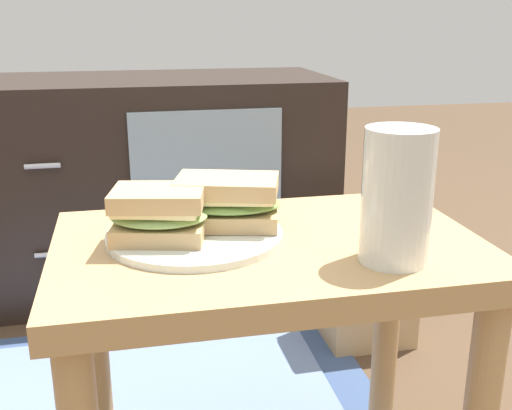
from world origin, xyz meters
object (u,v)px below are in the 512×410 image
at_px(tv_cabinet, 155,182).
at_px(sandwich_back, 227,201).
at_px(sandwich_front, 159,214).
at_px(beer_glass, 397,200).
at_px(plate, 195,235).
at_px(paper_bag, 367,275).

relative_size(tv_cabinet, sandwich_back, 5.88).
bearing_deg(sandwich_front, sandwich_back, 20.11).
bearing_deg(beer_glass, sandwich_front, 158.44).
height_order(plate, beer_glass, beer_glass).
xyz_separation_m(tv_cabinet, paper_bag, (0.46, -0.45, -0.13)).
xyz_separation_m(plate, paper_bag, (0.45, 0.47, -0.30)).
height_order(tv_cabinet, paper_bag, tv_cabinet).
height_order(sandwich_front, paper_bag, sandwich_front).
height_order(beer_glass, paper_bag, beer_glass).
relative_size(tv_cabinet, paper_bag, 2.92).
height_order(plate, sandwich_back, sandwich_back).
bearing_deg(sandwich_front, paper_bag, 44.42).
bearing_deg(paper_bag, plate, -133.77).
relative_size(tv_cabinet, plate, 4.12).
bearing_deg(paper_bag, beer_glass, -110.61).
relative_size(sandwich_back, beer_glass, 1.01).
bearing_deg(beer_glass, plate, 151.07).
relative_size(plate, beer_glass, 1.44).
bearing_deg(tv_cabinet, plate, -89.40).
relative_size(beer_glass, paper_bag, 0.49).
distance_m(tv_cabinet, sandwich_front, 0.96).
distance_m(tv_cabinet, sandwich_back, 0.93).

